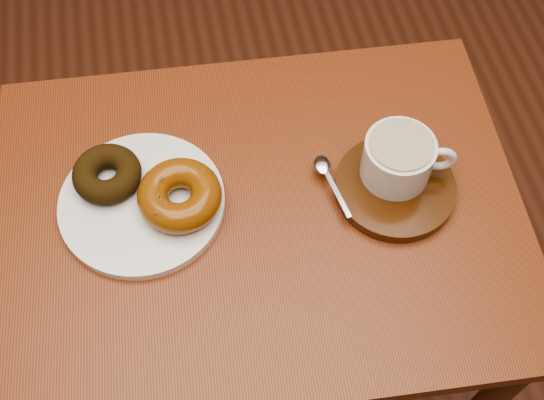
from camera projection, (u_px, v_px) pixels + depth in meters
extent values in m
plane|color=#572B1B|center=(207.00, 352.00, 1.54)|extent=(6.00, 6.00, 0.00)
cube|color=brown|center=(258.00, 215.00, 0.95)|extent=(0.76, 0.59, 0.03)
cylinder|color=#4E2A16|center=(80.00, 217.00, 1.34)|extent=(0.04, 0.04, 0.66)
cylinder|color=#4E2A16|center=(407.00, 179.00, 1.39)|extent=(0.04, 0.04, 0.66)
cylinder|color=white|center=(142.00, 203.00, 0.93)|extent=(0.29, 0.29, 0.01)
torus|color=black|center=(107.00, 174.00, 0.93)|extent=(0.11, 0.11, 0.03)
torus|color=brown|center=(180.00, 195.00, 0.91)|extent=(0.14, 0.14, 0.04)
cube|color=#54311C|center=(205.00, 184.00, 0.90)|extent=(0.01, 0.00, 0.00)
cube|color=#54311C|center=(200.00, 173.00, 0.91)|extent=(0.01, 0.01, 0.00)
cube|color=#54311C|center=(188.00, 167.00, 0.91)|extent=(0.01, 0.01, 0.00)
cube|color=#54311C|center=(175.00, 166.00, 0.91)|extent=(0.00, 0.01, 0.00)
cube|color=#54311C|center=(162.00, 171.00, 0.91)|extent=(0.01, 0.01, 0.00)
cube|color=#54311C|center=(153.00, 181.00, 0.90)|extent=(0.01, 0.01, 0.00)
cube|color=#54311C|center=(151.00, 193.00, 0.89)|extent=(0.01, 0.00, 0.00)
cube|color=#54311C|center=(156.00, 204.00, 0.88)|extent=(0.01, 0.01, 0.00)
cube|color=#54311C|center=(167.00, 211.00, 0.88)|extent=(0.01, 0.01, 0.00)
cube|color=#54311C|center=(181.00, 211.00, 0.87)|extent=(0.00, 0.01, 0.00)
cube|color=#54311C|center=(195.00, 206.00, 0.88)|extent=(0.01, 0.01, 0.00)
cube|color=#54311C|center=(203.00, 196.00, 0.89)|extent=(0.01, 0.01, 0.00)
cylinder|color=#391A07|center=(395.00, 187.00, 0.95)|extent=(0.23, 0.23, 0.02)
cylinder|color=white|center=(398.00, 159.00, 0.92)|extent=(0.10, 0.10, 0.06)
cylinder|color=brown|center=(402.00, 144.00, 0.89)|extent=(0.09, 0.09, 0.00)
torus|color=white|center=(440.00, 159.00, 0.92)|extent=(0.05, 0.02, 0.04)
ellipsoid|color=silver|center=(322.00, 165.00, 0.95)|extent=(0.02, 0.03, 0.01)
cube|color=silver|center=(336.00, 192.00, 0.93)|extent=(0.02, 0.09, 0.00)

